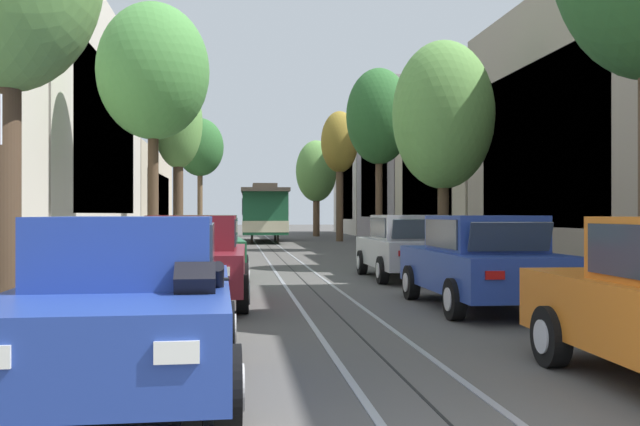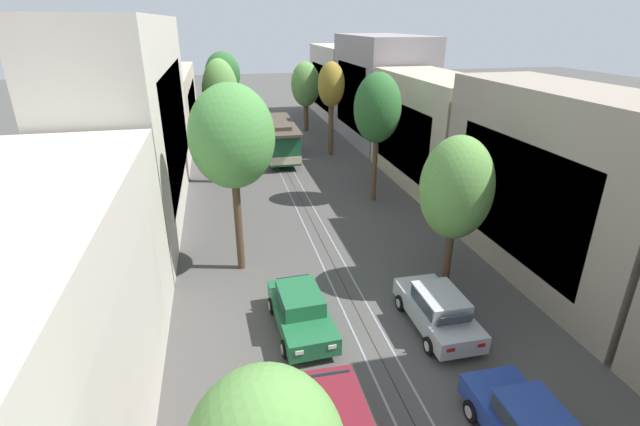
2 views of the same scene
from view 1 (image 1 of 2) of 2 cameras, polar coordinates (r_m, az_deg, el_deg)
name	(u,v)px [view 1 (image 1 of 2)]	position (r m, az deg, el deg)	size (l,w,h in m)	color
ground_plane	(276,254)	(28.77, -3.51, -3.29)	(160.00, 160.00, 0.00)	#4C4947
trolley_track_rails	(271,249)	(33.05, -3.93, -2.86)	(1.14, 70.93, 0.01)	gray
building_facade_left	(44,153)	(32.78, -21.17, 4.46)	(5.64, 62.63, 10.97)	beige
building_facade_right	(485,151)	(34.36, 13.08, 4.87)	(5.99, 62.63, 10.99)	gray
parked_car_blue_near_left	(129,302)	(6.78, -15.01, -6.90)	(2.06, 4.39, 1.58)	#233D93
parked_car_maroon_second_left	(194,259)	(12.97, -10.05, -3.64)	(2.05, 4.38, 1.58)	maroon
parked_car_green_mid_left	(206,246)	(18.40, -9.11, -2.59)	(2.14, 4.42, 1.58)	#1E6038
parked_car_blue_second_right	(481,261)	(12.47, 12.77, -3.78)	(2.00, 4.36, 1.58)	#233D93
parked_car_silver_mid_right	(407,247)	(17.84, 6.94, -2.67)	(2.01, 4.36, 1.58)	#B7B7BC
street_tree_kerb_left_second	(153,72)	(24.09, -13.18, 10.89)	(3.60, 3.46, 8.45)	#4C3826
street_tree_kerb_left_mid	(178,127)	(36.60, -11.26, 6.77)	(2.42, 2.02, 8.46)	#4C3826
street_tree_kerb_left_fourth	(200,148)	(49.38, -9.56, 5.13)	(3.20, 2.58, 8.15)	brown
street_tree_kerb_right_second	(443,116)	(21.14, 9.81, 7.67)	(2.95, 2.91, 6.63)	#4C3826
street_tree_kerb_right_mid	(379,117)	(31.45, 4.73, 7.64)	(2.86, 2.72, 7.97)	brown
street_tree_kerb_right_fourth	(340,145)	(42.33, 1.57, 5.49)	(2.21, 2.20, 7.70)	brown
street_tree_kerb_right_far	(316,172)	(51.68, -0.30, 3.29)	(2.97, 2.41, 6.95)	brown
cable_car_trolley	(264,213)	(41.17, -4.49, -0.01)	(2.73, 9.16, 3.28)	#1E5B38
motorcycle_with_rider	(196,331)	(5.98, -9.87, -9.27)	(0.56, 1.99, 1.37)	black
fire_hydrant	(632,296)	(11.23, 23.65, -6.12)	(0.40, 0.22, 0.84)	gold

